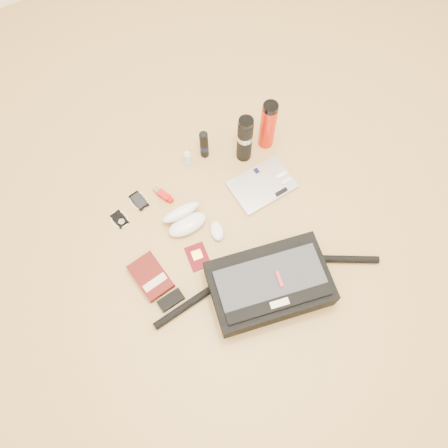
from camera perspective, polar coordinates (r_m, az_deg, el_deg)
The scene contains 14 objects.
ground at distance 1.98m, azimuth 1.10°, elevation -3.06°, with size 4.00×4.00×0.00m, color #B28A4A.
messenger_bag at distance 1.87m, azimuth 5.87°, elevation -7.83°, with size 1.00×0.42×0.14m.
laptop at distance 2.11m, azimuth 5.02°, elevation 5.08°, with size 0.30×0.21×0.03m.
book at distance 1.95m, azimuth -9.51°, elevation -6.76°, with size 0.15×0.21×0.04m.
passport at distance 1.97m, azimuth -3.45°, elevation -4.29°, with size 0.11×0.14×0.01m.
mouse at distance 2.00m, azimuth -0.93°, elevation -0.92°, with size 0.08×0.11×0.03m.
sunglasses_case at distance 2.00m, azimuth -5.21°, elevation 0.72°, with size 0.19×0.16×0.11m.
ipod at distance 2.09m, azimuth -13.48°, elevation 0.61°, with size 0.09×0.09×0.01m.
phone at distance 2.11m, azimuth -11.06°, elevation 2.98°, with size 0.09×0.11×0.01m.
inhaler at distance 2.10m, azimuth -7.96°, elevation 3.79°, with size 0.06×0.11×0.03m.
spray_bottle at distance 2.14m, azimuth -4.77°, elevation 8.46°, with size 0.04×0.04×0.11m.
aerosol_can at distance 2.13m, azimuth -2.62°, elevation 10.36°, with size 0.05×0.05×0.18m.
thermos_black at distance 2.09m, azimuth 2.73°, elevation 11.02°, with size 0.09×0.09×0.28m.
thermos_red at distance 2.14m, azimuth 5.76°, elevation 12.71°, with size 0.08×0.08×0.29m.
Camera 1 is at (-0.39, -0.57, 1.86)m, focal length 35.00 mm.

